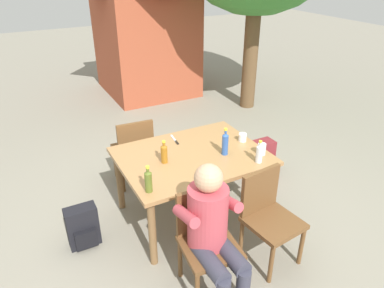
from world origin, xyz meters
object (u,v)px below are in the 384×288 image
chair_near_left (206,236)px  bottle_clear (259,153)px  chair_near_right (268,213)px  backpack_by_far_side (261,159)px  chair_far_left (134,148)px  brick_kiosk (145,26)px  bottle_olive (148,181)px  cup_glass (262,149)px  person_in_white_shirt (213,228)px  backpack_by_near_side (83,228)px  bottle_blue (225,143)px  cup_white (243,137)px  table_knife (175,140)px  dining_table (192,162)px  bottle_amber (164,153)px

chair_near_left → bottle_clear: size_ratio=3.76×
chair_near_right → backpack_by_far_side: bearing=54.2°
chair_far_left → backpack_by_far_side: bearing=-20.4°
backpack_by_far_side → brick_kiosk: brick_kiosk is taller
bottle_olive → cup_glass: bearing=3.3°
bottle_clear → cup_glass: size_ratio=1.97×
bottle_clear → brick_kiosk: 4.49m
person_in_white_shirt → backpack_by_near_side: (-0.82, 1.03, -0.45)m
bottle_blue → chair_far_left: bearing=122.2°
chair_near_right → cup_glass: (0.31, 0.53, 0.31)m
bottle_clear → cup_white: size_ratio=2.69×
bottle_clear → table_knife: (-0.52, 0.78, -0.10)m
dining_table → backpack_by_far_side: dining_table is taller
person_in_white_shirt → table_knife: person_in_white_shirt is taller
backpack_by_far_side → brick_kiosk: 3.85m
dining_table → bottle_blue: bottle_blue is taller
chair_near_right → dining_table: bearing=110.4°
chair_near_right → brick_kiosk: 4.97m
cup_white → backpack_by_near_side: bearing=178.1°
bottle_olive → bottle_amber: size_ratio=1.06×
chair_near_right → bottle_olive: bottle_olive is taller
chair_near_left → chair_far_left: bearing=90.4°
bottle_olive → bottle_amber: bearing=50.6°
dining_table → bottle_olive: (-0.62, -0.39, 0.19)m
chair_near_left → bottle_amber: bearing=89.2°
chair_near_left → person_in_white_shirt: size_ratio=0.74×
cup_glass → backpack_by_near_side: cup_glass is taller
dining_table → backpack_by_far_side: (1.14, 0.30, -0.43)m
bottle_amber → backpack_by_far_side: 1.60m
cup_white → brick_kiosk: 4.05m
chair_near_right → bottle_amber: bearing=126.5°
chair_near_right → backpack_by_far_side: 1.44m
dining_table → table_knife: table_knife is taller
backpack_by_near_side → table_knife: bearing=14.2°
person_in_white_shirt → brick_kiosk: size_ratio=0.48×
chair_near_right → backpack_by_far_side: size_ratio=1.87×
chair_near_right → bottle_blue: bottle_blue is taller
chair_far_left → bottle_olive: bearing=-103.1°
bottle_clear → cup_white: bearing=75.2°
dining_table → cup_glass: (0.62, -0.32, 0.15)m
bottle_blue → bottle_olive: 0.94m
bottle_amber → backpack_by_near_side: (-0.84, 0.08, -0.64)m
dining_table → chair_near_left: (-0.32, -0.85, -0.17)m
person_in_white_shirt → backpack_by_near_side: bearing=128.7°
person_in_white_shirt → bottle_amber: person_in_white_shirt is taller
person_in_white_shirt → backpack_by_far_side: size_ratio=2.54×
chair_far_left → table_knife: 0.64m
person_in_white_shirt → bottle_blue: (0.62, 0.81, 0.21)m
chair_near_left → person_in_white_shirt: person_in_white_shirt is taller
dining_table → cup_white: 0.63m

